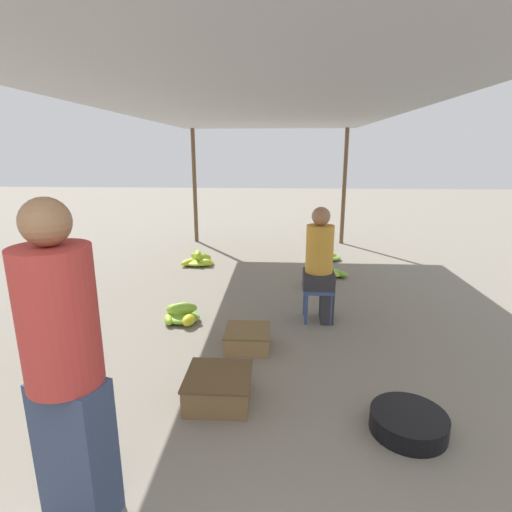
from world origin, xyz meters
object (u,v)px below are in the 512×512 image
banana_pile_right_0 (325,256)px  banana_pile_right_2 (317,282)px  banana_pile_left_0 (199,260)px  crate_mid (219,387)px  vendor_foreground (65,365)px  crate_near (248,338)px  vendor_seated (321,263)px  basin_black (408,422)px  stool (318,294)px  banana_pile_left_1 (181,315)px  banana_pile_right_1 (326,272)px

banana_pile_right_0 → banana_pile_right_2: banana_pile_right_2 is taller
banana_pile_left_0 → banana_pile_right_0: banana_pile_left_0 is taller
banana_pile_right_2 → crate_mid: crate_mid is taller
vendor_foreground → crate_near: bearing=69.0°
banana_pile_right_0 → crate_near: (-1.11, -3.34, 0.03)m
vendor_seated → banana_pile_right_0: bearing=82.3°
crate_mid → banana_pile_right_2: bearing=70.1°
vendor_seated → basin_black: vendor_seated is taller
stool → banana_pile_left_1: stool is taller
stool → banana_pile_right_2: bearing=84.9°
banana_pile_left_0 → crate_near: (1.07, -2.88, 0.01)m
banana_pile_left_0 → banana_pile_left_1: size_ratio=1.35×
vendor_foreground → vendor_seated: (1.48, 2.60, -0.20)m
banana_pile_right_2 → banana_pile_right_0: bearing=79.7°
vendor_seated → crate_near: (-0.75, -0.71, -0.57)m
basin_black → banana_pile_right_1: (-0.17, 3.55, -0.01)m
vendor_foreground → basin_black: size_ratio=3.24×
stool → banana_pile_left_1: bearing=-174.1°
vendor_foreground → banana_pile_right_2: (1.56, 3.74, -0.80)m
crate_mid → banana_pile_right_1: bearing=70.3°
vendor_foreground → banana_pile_left_1: bearing=91.7°
vendor_seated → banana_pile_right_0: 2.72m
vendor_foreground → banana_pile_right_1: bearing=67.9°
banana_pile_right_1 → crate_near: size_ratio=1.35×
vendor_foreground → banana_pile_left_1: vendor_foreground is taller
banana_pile_left_0 → crate_mid: banana_pile_left_0 is taller
stool → crate_near: 1.05m
basin_black → banana_pile_right_0: (-0.09, 4.48, 0.00)m
crate_near → crate_mid: size_ratio=0.88×
stool → basin_black: (0.46, -1.85, -0.25)m
vendor_seated → banana_pile_left_0: vendor_seated is taller
banana_pile_left_1 → banana_pile_right_2: 2.09m
vendor_foreground → banana_pile_right_0: (1.83, 5.22, -0.80)m
vendor_seated → banana_pile_left_1: vendor_seated is taller
vendor_foreground → banana_pile_right_0: bearing=70.7°
banana_pile_left_0 → banana_pile_right_0: size_ratio=1.10×
banana_pile_right_0 → vendor_seated: bearing=-97.7°
banana_pile_right_2 → banana_pile_left_0: bearing=151.7°
banana_pile_right_0 → crate_near: bearing=-108.3°
banana_pile_left_1 → banana_pile_right_1: bearing=45.6°
banana_pile_left_1 → banana_pile_right_0: size_ratio=0.81×
crate_near → banana_pile_left_0: bearing=110.3°
vendor_seated → banana_pile_right_0: (0.35, 2.63, -0.60)m
vendor_seated → vendor_foreground: bearing=-119.6°
vendor_foreground → banana_pile_right_2: size_ratio=3.62×
vendor_seated → crate_near: size_ratio=2.98×
vendor_seated → banana_pile_left_0: bearing=130.0°
stool → banana_pile_right_0: (0.37, 2.63, -0.25)m
stool → vendor_seated: size_ratio=0.30×
banana_pile_right_1 → crate_mid: 3.49m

